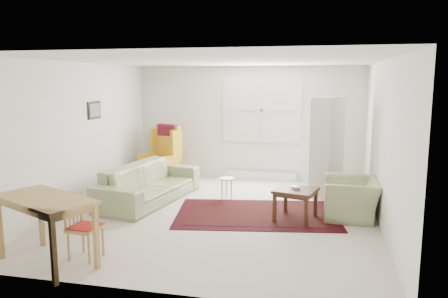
% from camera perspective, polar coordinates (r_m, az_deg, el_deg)
% --- Properties ---
extents(room, '(5.04, 5.54, 2.51)m').
position_cam_1_polar(room, '(7.22, -0.01, 1.50)').
color(room, beige).
rests_on(room, ground).
extents(rug, '(2.86, 2.09, 0.03)m').
position_cam_1_polar(rug, '(7.31, 4.28, -8.41)').
color(rug, black).
rests_on(rug, ground).
extents(sofa, '(1.29, 2.46, 0.95)m').
position_cam_1_polar(sofa, '(8.06, -9.71, -3.47)').
color(sofa, '#889261').
rests_on(sofa, ground).
extents(armchair, '(0.85, 0.97, 0.76)m').
position_cam_1_polar(armchair, '(7.34, 16.33, -5.72)').
color(armchair, '#889261').
rests_on(armchair, ground).
extents(wingback_chair, '(0.95, 0.97, 1.24)m').
position_cam_1_polar(wingback_chair, '(9.57, -8.54, -0.59)').
color(wingback_chair, gold).
rests_on(wingback_chair, ground).
extents(coffee_table, '(0.75, 0.75, 0.50)m').
position_cam_1_polar(coffee_table, '(7.08, 9.31, -7.08)').
color(coffee_table, '#3D2012').
rests_on(coffee_table, ground).
extents(stool, '(0.36, 0.36, 0.39)m').
position_cam_1_polar(stool, '(8.23, 0.34, -5.08)').
color(stool, white).
rests_on(stool, ground).
extents(cabinet, '(0.66, 0.85, 1.89)m').
position_cam_1_polar(cabinet, '(8.50, 13.39, 0.28)').
color(cabinet, silver).
rests_on(cabinet, ground).
extents(desk, '(1.45, 1.14, 0.82)m').
position_cam_1_polar(desk, '(5.73, -22.17, -9.86)').
color(desk, '#B08847').
rests_on(desk, ground).
extents(desk_chair, '(0.39, 0.39, 0.83)m').
position_cam_1_polar(desk_chair, '(5.74, -17.69, -9.59)').
color(desk_chair, '#B08847').
rests_on(desk_chair, ground).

